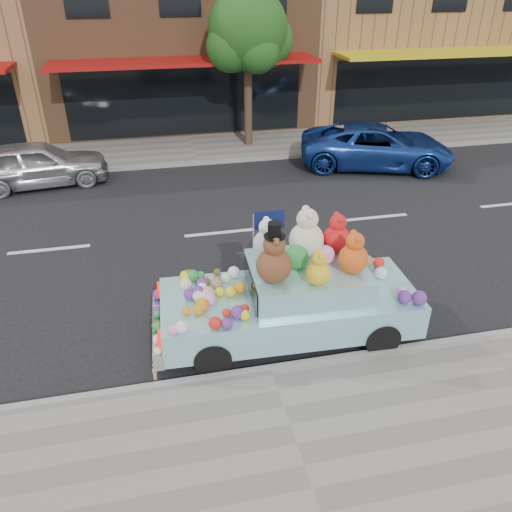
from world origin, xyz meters
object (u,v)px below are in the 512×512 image
object	(u,v)px
street_tree	(248,36)
car_silver	(38,164)
car_blue	(377,146)
art_car	(291,294)

from	to	relation	value
street_tree	car_silver	distance (m)	7.78
car_blue	art_car	size ratio (longest dim) A/B	1.06
street_tree	car_blue	size ratio (longest dim) A/B	1.08
art_car	street_tree	bearing A→B (deg)	84.49
street_tree	car_silver	size ratio (longest dim) A/B	1.34
art_car	car_silver	bearing A→B (deg)	124.99
car_silver	street_tree	bearing A→B (deg)	-78.33
street_tree	art_car	xyz separation A→B (m)	(-1.45, -10.62, -2.88)
car_silver	car_blue	bearing A→B (deg)	-100.43
car_blue	street_tree	bearing A→B (deg)	68.82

